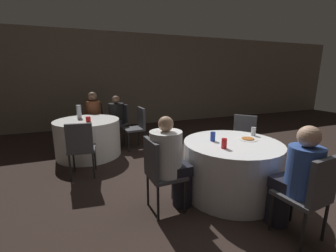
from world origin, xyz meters
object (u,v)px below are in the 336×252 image
at_px(soda_can_red, 224,143).
at_px(person_white_shirt, 171,162).
at_px(person_floral_shirt, 94,117).
at_px(soda_can_silver, 253,131).
at_px(table_far, 88,138).
at_px(chair_near_west, 159,169).
at_px(soda_can_blue, 213,136).
at_px(chair_far_east, 138,124).
at_px(chair_far_south, 81,145).
at_px(bottle_far, 79,112).
at_px(chair_far_north, 95,119).
at_px(chair_far_northeast, 119,120).
at_px(table_near, 231,168).
at_px(pizza_plate_near, 248,139).
at_px(person_black_shirt, 115,119).
at_px(chair_near_northeast, 243,136).
at_px(chair_near_south, 311,191).
at_px(person_blue_shirt, 295,180).

bearing_deg(soda_can_red, person_white_shirt, 169.36).
relative_size(person_floral_shirt, soda_can_silver, 9.77).
distance_m(table_far, chair_near_west, 2.40).
bearing_deg(chair_near_west, soda_can_blue, 100.49).
bearing_deg(chair_far_east, chair_far_south, 129.16).
relative_size(chair_far_east, soda_can_silver, 7.32).
height_order(person_white_shirt, bottle_far, person_white_shirt).
relative_size(chair_near_west, chair_far_south, 1.00).
bearing_deg(chair_near_west, soda_can_silver, 95.13).
relative_size(chair_near_west, chair_far_east, 1.00).
bearing_deg(soda_can_silver, chair_far_north, 123.23).
bearing_deg(soda_can_red, table_far, 121.70).
bearing_deg(chair_far_northeast, chair_far_east, 160.10).
relative_size(table_near, pizza_plate_near, 5.00).
relative_size(table_far, person_black_shirt, 1.12).
xyz_separation_m(chair_far_east, person_black_shirt, (-0.40, 0.53, 0.03)).
bearing_deg(chair_near_west, bottle_far, -165.08).
height_order(chair_far_north, person_white_shirt, person_white_shirt).
bearing_deg(bottle_far, chair_near_northeast, -33.77).
distance_m(chair_near_south, pizza_plate_near, 1.11).
height_order(chair_far_northeast, bottle_far, bottle_far).
height_order(person_white_shirt, soda_can_silver, person_white_shirt).
bearing_deg(table_far, table_near, -52.16).
distance_m(chair_far_northeast, person_blue_shirt, 3.99).
xyz_separation_m(person_white_shirt, pizza_plate_near, (1.17, 0.07, 0.13)).
distance_m(table_near, soda_can_red, 0.52).
height_order(pizza_plate_near, soda_can_red, soda_can_red).
relative_size(chair_near_northeast, chair_far_north, 1.00).
bearing_deg(soda_can_blue, table_near, -34.44).
relative_size(person_floral_shirt, person_white_shirt, 1.04).
height_order(table_far, chair_near_south, chair_near_south).
xyz_separation_m(chair_near_west, chair_far_south, (-0.82, 1.27, 0.00)).
xyz_separation_m(pizza_plate_near, soda_can_blue, (-0.49, 0.12, 0.05)).
bearing_deg(soda_can_blue, chair_far_north, 113.09).
relative_size(person_blue_shirt, soda_can_silver, 9.39).
distance_m(chair_far_south, person_floral_shirt, 1.91).
xyz_separation_m(chair_far_east, chair_far_northeast, (-0.29, 0.64, 0.00)).
bearing_deg(soda_can_red, soda_can_blue, 82.71).
height_order(chair_near_south, bottle_far, bottle_far).
distance_m(table_far, chair_near_northeast, 2.96).
relative_size(table_far, soda_can_silver, 10.16).
bearing_deg(soda_can_red, soda_can_silver, 24.03).
distance_m(chair_far_south, soda_can_red, 2.15).
height_order(table_near, chair_far_north, chair_far_north).
relative_size(chair_far_northeast, person_white_shirt, 0.78).
bearing_deg(person_black_shirt, person_white_shirt, 140.31).
height_order(chair_far_north, soda_can_blue, chair_far_north).
distance_m(chair_near_northeast, soda_can_red, 1.38).
height_order(table_near, person_floral_shirt, person_floral_shirt).
xyz_separation_m(chair_far_east, chair_far_north, (-0.83, 0.94, 0.00)).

